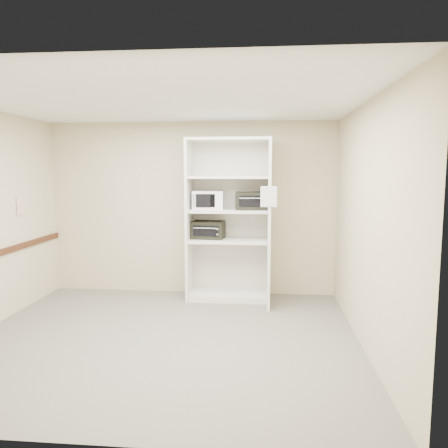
# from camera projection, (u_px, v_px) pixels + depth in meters

# --- Properties ---
(floor) EXTENTS (4.50, 4.00, 0.01)m
(floor) POSITION_uv_depth(u_px,v_px,m) (164.00, 339.00, 5.08)
(floor) COLOR #615B52
(floor) RESTS_ON ground
(ceiling) EXTENTS (4.50, 4.00, 0.01)m
(ceiling) POSITION_uv_depth(u_px,v_px,m) (160.00, 101.00, 4.75)
(ceiling) COLOR white
(wall_back) EXTENTS (4.50, 0.02, 2.70)m
(wall_back) POSITION_uv_depth(u_px,v_px,m) (191.00, 209.00, 6.89)
(wall_back) COLOR beige
(wall_back) RESTS_ON ground
(wall_front) EXTENTS (4.50, 0.02, 2.70)m
(wall_front) POSITION_uv_depth(u_px,v_px,m) (93.00, 259.00, 2.94)
(wall_front) COLOR beige
(wall_front) RESTS_ON ground
(wall_right) EXTENTS (0.02, 4.00, 2.70)m
(wall_right) POSITION_uv_depth(u_px,v_px,m) (366.00, 226.00, 4.71)
(wall_right) COLOR beige
(wall_right) RESTS_ON ground
(shelving_unit) EXTENTS (1.24, 0.92, 2.42)m
(shelving_unit) POSITION_uv_depth(u_px,v_px,m) (232.00, 225.00, 6.57)
(shelving_unit) COLOR beige
(shelving_unit) RESTS_ON floor
(microwave) EXTENTS (0.49, 0.39, 0.27)m
(microwave) POSITION_uv_depth(u_px,v_px,m) (208.00, 200.00, 6.59)
(microwave) COLOR white
(microwave) RESTS_ON shelving_unit
(toaster_oven_upper) EXTENTS (0.48, 0.38, 0.26)m
(toaster_oven_upper) POSITION_uv_depth(u_px,v_px,m) (251.00, 201.00, 6.50)
(toaster_oven_upper) COLOR black
(toaster_oven_upper) RESTS_ON shelving_unit
(toaster_oven_lower) EXTENTS (0.50, 0.40, 0.26)m
(toaster_oven_lower) POSITION_uv_depth(u_px,v_px,m) (208.00, 230.00, 6.65)
(toaster_oven_lower) COLOR black
(toaster_oven_lower) RESTS_ON shelving_unit
(paper_sign) EXTENTS (0.21, 0.02, 0.27)m
(paper_sign) POSITION_uv_depth(u_px,v_px,m) (269.00, 197.00, 5.84)
(paper_sign) COLOR white
(paper_sign) RESTS_ON shelving_unit
(wall_poster) EXTENTS (0.01, 0.18, 0.25)m
(wall_poster) POSITION_uv_depth(u_px,v_px,m) (20.00, 206.00, 6.07)
(wall_poster) COLOR silver
(wall_poster) RESTS_ON wall_left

